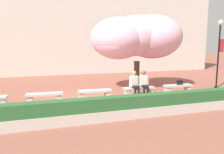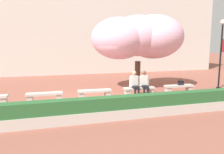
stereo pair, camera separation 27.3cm
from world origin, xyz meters
name	(u,v)px [view 1 (the left image)]	position (x,y,z in m)	size (l,w,h in m)	color
ground_plane	(95,99)	(0.00, 0.00, 0.00)	(100.00, 100.00, 0.00)	#8E5142
building_facade	(67,28)	(0.00, 11.01, 4.10)	(28.00, 4.00, 8.21)	beige
stone_bench_near_west	(45,97)	(-2.29, 0.00, 0.30)	(1.60, 0.48, 0.45)	#BCB7AD
stone_bench_center	(95,93)	(0.00, 0.00, 0.30)	(1.60, 0.48, 0.45)	#BCB7AD
stone_bench_near_east	(139,90)	(2.29, 0.00, 0.30)	(1.60, 0.48, 0.45)	#BCB7AD
stone_bench_east_end	(178,87)	(4.57, 0.00, 0.30)	(1.60, 0.48, 0.45)	#BCB7AD
person_seated_left	(135,83)	(2.02, -0.05, 0.70)	(0.51, 0.69, 1.29)	black
person_seated_right	(144,82)	(2.54, -0.05, 0.70)	(0.50, 0.72, 1.29)	black
handbag	(180,82)	(4.65, -0.03, 0.58)	(0.30, 0.15, 0.34)	black
cherry_tree_main	(138,37)	(2.94, 1.72, 3.00)	(5.35, 3.55, 4.29)	#513828
lamp_post_with_banner	(219,48)	(7.41, 0.30, 2.38)	(0.54, 0.28, 3.96)	black
planter_hedge_foreground	(114,108)	(0.00, -2.96, 0.39)	(14.27, 0.50, 0.80)	#BCB7AD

